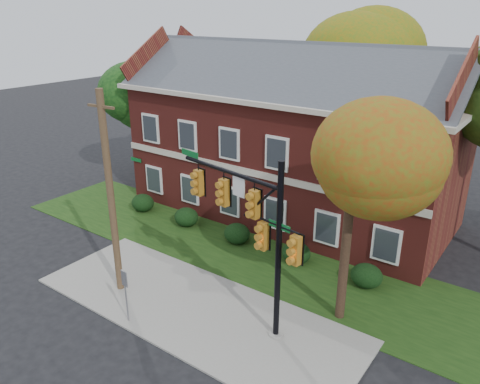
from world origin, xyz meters
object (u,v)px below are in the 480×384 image
Objects in this scene: hedge_far_left at (143,203)px; hedge_left at (186,217)px; tree_left_rear at (154,86)px; tree_far_rear at (373,50)px; apartment_building at (291,129)px; hedge_far_right at (367,276)px; hedge_center at (237,234)px; hedge_right at (296,253)px; utility_pole at (111,196)px; traffic_signal at (253,223)px; sign_post at (125,288)px; tree_near_right at (359,157)px.

hedge_left is at bearing 0.00° from hedge_far_left.
tree_far_rear is (11.07, 8.96, 2.16)m from tree_left_rear.
hedge_far_left is at bearing -56.58° from tree_left_rear.
hedge_left is (-3.50, -5.25, -4.46)m from apartment_building.
hedge_far_left is 0.12× the size of tree_far_rear.
apartment_building is 13.43× the size of hedge_left.
hedge_far_right is at bearing 0.00° from hedge_left.
tree_far_rear reaches higher than hedge_center.
hedge_center is 12.23m from tree_left_rear.
hedge_center is at bearing -23.04° from tree_left_rear.
utility_pole is (-5.03, -6.46, 3.86)m from hedge_right.
hedge_left is 7.00m from hedge_right.
tree_far_rear is 1.68× the size of traffic_signal.
sign_post is at bearing -62.90° from hedge_left.
hedge_left is 16.25m from tree_far_rear.
hedge_far_left and hedge_left have the same top height.
apartment_building is 7.73m from hedge_right.
traffic_signal is (-2.62, -4.99, 3.73)m from hedge_far_right.
hedge_center is (0.00, -5.25, -4.46)m from apartment_building.
traffic_signal reaches higher than hedge_center.
hedge_far_left is 9.30m from utility_pole.
tree_near_right is (14.22, -2.83, 6.14)m from hedge_far_left.
hedge_right is 0.16× the size of tree_near_right.
hedge_center is 9.90m from tree_near_right.
hedge_left is 0.20× the size of traffic_signal.
hedge_center is 0.16× the size of utility_pole.
hedge_far_right is (14.00, 0.00, 0.00)m from hedge_far_left.
tree_left_rear is at bearing 137.06° from sign_post.
hedge_right is at bearing -17.37° from tree_left_rear.
apartment_building reaches higher than hedge_far_right.
tree_left_rear is at bearing 156.96° from hedge_center.
traffic_signal is at bearing -66.87° from apartment_building.
apartment_building is at bearing 131.77° from tree_near_right.
traffic_signal is at bearing 9.74° from utility_pole.
tree_far_rear reaches higher than tree_near_right.
apartment_building reaches higher than hedge_center.
hedge_far_right is 0.61× the size of sign_post.
hedge_far_left and hedge_right have the same top height.
tree_far_rear is at bearing 113.37° from hedge_far_right.
apartment_building is 9.94m from tree_left_rear.
apartment_building is 13.43× the size of hedge_right.
hedge_far_left is 1.00× the size of hedge_left.
traffic_signal is 6.09m from utility_pole.
utility_pole reaches higher than hedge_far_left.
tree_left_rear reaches higher than tree_near_right.
hedge_right is 0.12× the size of tree_far_rear.
hedge_left is 0.12× the size of tree_far_rear.
utility_pole is 3.74m from sign_post.
hedge_center is at bearing 158.58° from tree_near_right.
hedge_center is at bearing -95.85° from tree_far_rear.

